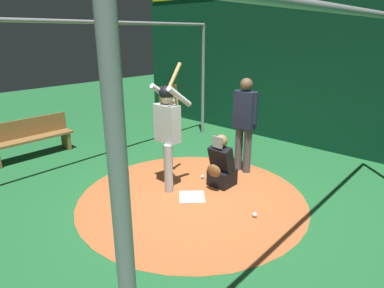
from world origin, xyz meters
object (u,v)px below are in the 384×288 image
at_px(catcher, 221,166).
at_px(baseball_1, 255,215).
at_px(home_plate, 192,197).
at_px(baseball_0, 202,177).
at_px(bench, 31,137).
at_px(batter, 168,127).
at_px(umpire, 245,120).
at_px(bat_rack, 174,102).

height_order(catcher, baseball_1, catcher).
height_order(home_plate, baseball_0, baseball_0).
relative_size(home_plate, baseball_1, 5.68).
bearing_deg(bench, home_plate, 103.73).
bearing_deg(batter, home_plate, 86.77).
xyz_separation_m(catcher, bench, (1.64, -3.99, 0.07)).
bearing_deg(baseball_1, home_plate, -81.13).
relative_size(umpire, baseball_0, 24.84).
bearing_deg(umpire, baseball_0, -22.07).
height_order(umpire, bat_rack, umpire).
xyz_separation_m(catcher, baseball_0, (-0.00, -0.43, -0.34)).
bearing_deg(batter, baseball_0, 160.18).
bearing_deg(home_plate, bench, -76.27).
height_order(home_plate, batter, batter).
relative_size(catcher, umpire, 0.52).
distance_m(bat_rack, bench, 4.60).
bearing_deg(umpire, catcher, 6.64).
relative_size(bench, baseball_0, 23.83).
distance_m(home_plate, batter, 1.24).
distance_m(baseball_0, baseball_1, 1.55).
relative_size(catcher, baseball_1, 13.03).
height_order(umpire, baseball_1, umpire).
bearing_deg(home_plate, catcher, 173.37).
bearing_deg(bat_rack, baseball_0, 51.65).
bearing_deg(baseball_0, catcher, 89.82).
bearing_deg(home_plate, batter, -93.23).
distance_m(umpire, bat_rack, 4.63).
xyz_separation_m(bat_rack, baseball_0, (2.95, 3.74, -0.45)).
xyz_separation_m(home_plate, catcher, (-0.68, 0.08, 0.37)).
height_order(home_plate, bench, bench).
bearing_deg(home_plate, umpire, -179.35).
distance_m(home_plate, bench, 4.05).
height_order(bat_rack, baseball_0, bat_rack).
bearing_deg(baseball_0, bat_rack, -128.35).
relative_size(batter, umpire, 1.17).
relative_size(home_plate, baseball_0, 5.68).
xyz_separation_m(batter, catcher, (-0.65, 0.67, -0.73)).
relative_size(bat_rack, baseball_0, 15.95).
height_order(bench, baseball_1, bench).
height_order(home_plate, catcher, catcher).
height_order(batter, bat_rack, batter).
relative_size(bat_rack, baseball_1, 15.95).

